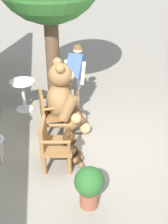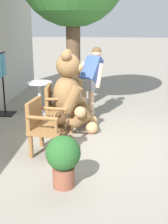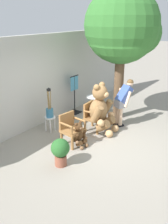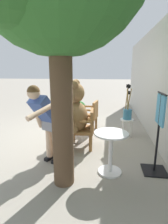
{
  "view_description": "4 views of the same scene",
  "coord_description": "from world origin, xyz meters",
  "px_view_note": "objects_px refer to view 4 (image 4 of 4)",
  "views": [
    {
      "loc": [
        -4.87,
        0.76,
        3.54
      ],
      "look_at": [
        -0.24,
        0.14,
        0.85
      ],
      "focal_mm": 50.0,
      "sensor_mm": 36.0,
      "label": 1
    },
    {
      "loc": [
        -5.04,
        -0.37,
        2.07
      ],
      "look_at": [
        -0.1,
        0.13,
        0.56
      ],
      "focal_mm": 50.0,
      "sensor_mm": 36.0,
      "label": 2
    },
    {
      "loc": [
        -5.37,
        -3.11,
        3.31
      ],
      "look_at": [
        -0.21,
        0.51,
        0.87
      ],
      "focal_mm": 40.0,
      "sensor_mm": 36.0,
      "label": 3
    },
    {
      "loc": [
        4.23,
        1.21,
        1.71
      ],
      "look_at": [
        -0.23,
        0.59,
        0.62
      ],
      "focal_mm": 28.0,
      "sensor_mm": 36.0,
      "label": 4
    }
  ],
  "objects_px": {
    "round_side_table": "(111,148)",
    "clothing_display_stand": "(158,132)",
    "white_stool": "(127,123)",
    "brush_bucket": "(127,111)",
    "teddy_bear_large": "(72,115)",
    "teddy_bear_small": "(80,119)",
    "wooden_chair_right": "(84,127)",
    "person_visitor": "(46,118)",
    "potted_plant": "(79,109)",
    "wooden_chair_left": "(90,115)"
  },
  "relations": [
    {
      "from": "teddy_bear_large",
      "to": "potted_plant",
      "type": "relative_size",
      "value": 2.22
    },
    {
      "from": "white_stool",
      "to": "potted_plant",
      "type": "height_order",
      "value": "potted_plant"
    },
    {
      "from": "potted_plant",
      "to": "person_visitor",
      "type": "bearing_deg",
      "value": -2.13
    },
    {
      "from": "teddy_bear_large",
      "to": "teddy_bear_small",
      "type": "height_order",
      "value": "teddy_bear_large"
    },
    {
      "from": "wooden_chair_left",
      "to": "teddy_bear_small",
      "type": "height_order",
      "value": "wooden_chair_left"
    },
    {
      "from": "brush_bucket",
      "to": "potted_plant",
      "type": "relative_size",
      "value": 1.33
    },
    {
      "from": "person_visitor",
      "to": "teddy_bear_small",
      "type": "bearing_deg",
      "value": 171.54
    },
    {
      "from": "teddy_bear_small",
      "to": "round_side_table",
      "type": "bearing_deg",
      "value": 22.4
    },
    {
      "from": "wooden_chair_left",
      "to": "round_side_table",
      "type": "relative_size",
      "value": 1.19
    },
    {
      "from": "person_visitor",
      "to": "round_side_table",
      "type": "height_order",
      "value": "person_visitor"
    },
    {
      "from": "teddy_bear_small",
      "to": "person_visitor",
      "type": "bearing_deg",
      "value": -8.46
    },
    {
      "from": "wooden_chair_left",
      "to": "brush_bucket",
      "type": "height_order",
      "value": "brush_bucket"
    },
    {
      "from": "white_stool",
      "to": "brush_bucket",
      "type": "height_order",
      "value": "brush_bucket"
    },
    {
      "from": "wooden_chair_left",
      "to": "clothing_display_stand",
      "type": "bearing_deg",
      "value": 34.82
    },
    {
      "from": "potted_plant",
      "to": "brush_bucket",
      "type": "bearing_deg",
      "value": 49.36
    },
    {
      "from": "person_visitor",
      "to": "potted_plant",
      "type": "bearing_deg",
      "value": 177.87
    },
    {
      "from": "wooden_chair_right",
      "to": "teddy_bear_small",
      "type": "relative_size",
      "value": 1.22
    },
    {
      "from": "wooden_chair_right",
      "to": "teddy_bear_large",
      "type": "distance_m",
      "value": 0.38
    },
    {
      "from": "person_visitor",
      "to": "brush_bucket",
      "type": "bearing_deg",
      "value": 136.46
    },
    {
      "from": "teddy_bear_large",
      "to": "person_visitor",
      "type": "bearing_deg",
      "value": -20.28
    },
    {
      "from": "teddy_bear_large",
      "to": "wooden_chair_right",
      "type": "bearing_deg",
      "value": 92.49
    },
    {
      "from": "wooden_chair_left",
      "to": "potted_plant",
      "type": "xyz_separation_m",
      "value": [
        -1.0,
        -0.46,
        -0.07
      ]
    },
    {
      "from": "brush_bucket",
      "to": "clothing_display_stand",
      "type": "height_order",
      "value": "brush_bucket"
    },
    {
      "from": "wooden_chair_left",
      "to": "clothing_display_stand",
      "type": "height_order",
      "value": "clothing_display_stand"
    },
    {
      "from": "white_stool",
      "to": "round_side_table",
      "type": "height_order",
      "value": "round_side_table"
    },
    {
      "from": "teddy_bear_small",
      "to": "round_side_table",
      "type": "relative_size",
      "value": 0.98
    },
    {
      "from": "person_visitor",
      "to": "round_side_table",
      "type": "bearing_deg",
      "value": 83.48
    },
    {
      "from": "person_visitor",
      "to": "clothing_display_stand",
      "type": "bearing_deg",
      "value": 90.16
    },
    {
      "from": "wooden_chair_right",
      "to": "round_side_table",
      "type": "xyz_separation_m",
      "value": [
        0.97,
        0.58,
        -0.01
      ]
    },
    {
      "from": "brush_bucket",
      "to": "potted_plant",
      "type": "bearing_deg",
      "value": -130.64
    },
    {
      "from": "teddy_bear_small",
      "to": "clothing_display_stand",
      "type": "relative_size",
      "value": 0.52
    },
    {
      "from": "brush_bucket",
      "to": "teddy_bear_large",
      "type": "bearing_deg",
      "value": -56.73
    },
    {
      "from": "wooden_chair_right",
      "to": "person_visitor",
      "type": "relative_size",
      "value": 0.58
    },
    {
      "from": "teddy_bear_large",
      "to": "teddy_bear_small",
      "type": "distance_m",
      "value": 1.19
    },
    {
      "from": "person_visitor",
      "to": "clothing_display_stand",
      "type": "relative_size",
      "value": 1.08
    },
    {
      "from": "wooden_chair_right",
      "to": "round_side_table",
      "type": "relative_size",
      "value": 1.19
    },
    {
      "from": "wooden_chair_right",
      "to": "potted_plant",
      "type": "height_order",
      "value": "wooden_chair_right"
    },
    {
      "from": "potted_plant",
      "to": "wooden_chair_right",
      "type": "bearing_deg",
      "value": 12.4
    },
    {
      "from": "round_side_table",
      "to": "clothing_display_stand",
      "type": "height_order",
      "value": "clothing_display_stand"
    },
    {
      "from": "person_visitor",
      "to": "round_side_table",
      "type": "xyz_separation_m",
      "value": [
        0.13,
        1.15,
        -0.44
      ]
    },
    {
      "from": "teddy_bear_small",
      "to": "brush_bucket",
      "type": "bearing_deg",
      "value": 77.83
    },
    {
      "from": "round_side_table",
      "to": "white_stool",
      "type": "bearing_deg",
      "value": 166.25
    },
    {
      "from": "teddy_bear_small",
      "to": "clothing_display_stand",
      "type": "height_order",
      "value": "clothing_display_stand"
    },
    {
      "from": "round_side_table",
      "to": "clothing_display_stand",
      "type": "xyz_separation_m",
      "value": [
        -0.14,
        0.76,
        0.27
      ]
    },
    {
      "from": "person_visitor",
      "to": "white_stool",
      "type": "xyz_separation_m",
      "value": [
        -1.67,
        1.58,
        -0.54
      ]
    },
    {
      "from": "person_visitor",
      "to": "potted_plant",
      "type": "distance_m",
      "value": 2.98
    },
    {
      "from": "teddy_bear_small",
      "to": "brush_bucket",
      "type": "xyz_separation_m",
      "value": [
        0.28,
        1.29,
        0.32
      ]
    },
    {
      "from": "round_side_table",
      "to": "teddy_bear_large",
      "type": "bearing_deg",
      "value": -138.82
    },
    {
      "from": "teddy_bear_large",
      "to": "potted_plant",
      "type": "height_order",
      "value": "teddy_bear_large"
    },
    {
      "from": "person_visitor",
      "to": "white_stool",
      "type": "bearing_deg",
      "value": 136.42
    }
  ]
}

